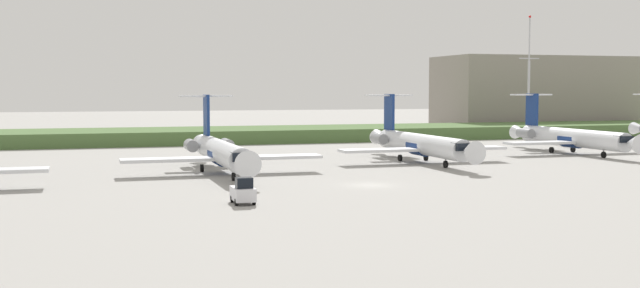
# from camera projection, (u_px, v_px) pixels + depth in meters

# --- Properties ---
(ground_plane) EXTENTS (500.00, 500.00, 0.00)m
(ground_plane) POSITION_uv_depth(u_px,v_px,m) (293.00, 160.00, 106.54)
(ground_plane) COLOR #9E9B96
(grass_berm) EXTENTS (320.00, 20.00, 2.42)m
(grass_berm) POSITION_uv_depth(u_px,v_px,m) (238.00, 135.00, 144.15)
(grass_berm) COLOR #4C6B38
(grass_berm) RESTS_ON ground
(regional_jet_third) EXTENTS (22.81, 31.00, 9.00)m
(regional_jet_third) POSITION_uv_depth(u_px,v_px,m) (221.00, 151.00, 89.16)
(regional_jet_third) COLOR silver
(regional_jet_third) RESTS_ON ground
(regional_jet_fourth) EXTENTS (22.81, 31.00, 9.00)m
(regional_jet_fourth) POSITION_uv_depth(u_px,v_px,m) (419.00, 143.00, 102.55)
(regional_jet_fourth) COLOR silver
(regional_jet_fourth) RESTS_ON ground
(regional_jet_fifth) EXTENTS (22.81, 31.00, 9.00)m
(regional_jet_fifth) POSITION_uv_depth(u_px,v_px,m) (570.00, 137.00, 116.39)
(regional_jet_fifth) COLOR silver
(regional_jet_fifth) RESTS_ON ground
(antenna_mast) EXTENTS (4.40, 0.50, 24.06)m
(antenna_mast) POSITION_uv_depth(u_px,v_px,m) (529.00, 88.00, 151.12)
(antenna_mast) COLOR #B2B2B7
(antenna_mast) RESTS_ON ground
(distant_hangar) EXTENTS (45.75, 20.55, 17.49)m
(distant_hangar) POSITION_uv_depth(u_px,v_px,m) (533.00, 93.00, 186.88)
(distant_hangar) COLOR gray
(distant_hangar) RESTS_ON ground
(baggage_tug) EXTENTS (1.72, 3.20, 2.30)m
(baggage_tug) POSITION_uv_depth(u_px,v_px,m) (243.00, 192.00, 65.12)
(baggage_tug) COLOR silver
(baggage_tug) RESTS_ON ground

